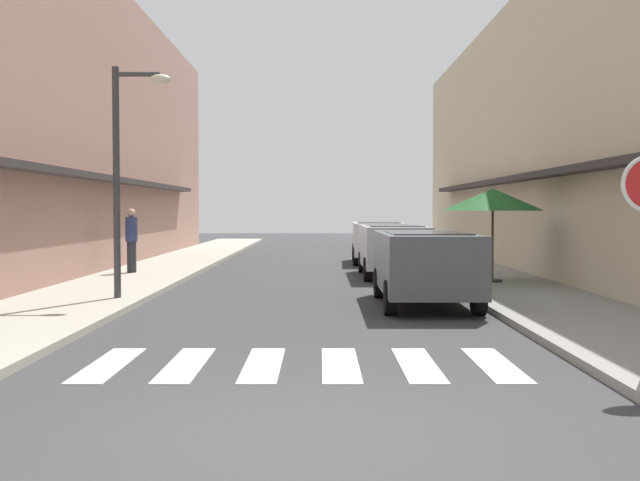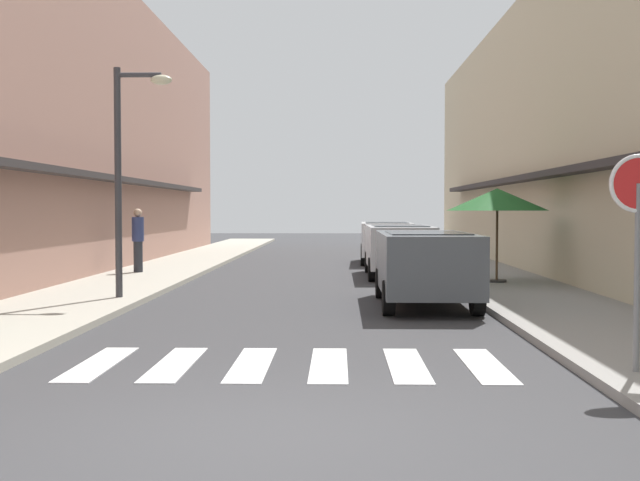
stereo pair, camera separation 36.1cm
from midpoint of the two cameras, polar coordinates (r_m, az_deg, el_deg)
ground_plane at (r=21.99m, az=-0.83°, el=-2.74°), size 84.50×84.50×0.00m
sidewalk_left at (r=22.57m, az=-12.92°, el=-2.52°), size 2.75×53.77×0.12m
sidewalk_right at (r=22.40m, az=11.36°, el=-2.54°), size 2.75×53.77×0.12m
building_row_left at (r=24.67m, az=-21.40°, el=8.15°), size 5.50×36.57×9.04m
building_row_right at (r=24.36m, az=20.06°, el=7.50°), size 5.50×36.57×8.40m
crosswalk at (r=9.80m, az=-2.17°, el=-8.95°), size 5.20×2.20×0.01m
parked_car_near at (r=15.68m, az=7.17°, el=-1.39°), size 1.83×4.34×1.47m
parked_car_mid at (r=22.46m, az=5.07°, el=-0.29°), size 1.83×4.50×1.47m
parked_car_far at (r=28.18m, az=4.08°, el=0.22°), size 1.91×4.33×1.47m
street_lamp at (r=16.54m, az=-14.19°, el=6.03°), size 1.19×0.28×4.67m
cafe_umbrella at (r=19.96m, az=12.11°, el=2.89°), size 2.48×2.48×2.32m
pedestrian_walking_near at (r=23.14m, az=-13.68°, el=0.14°), size 0.34×0.34×1.82m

